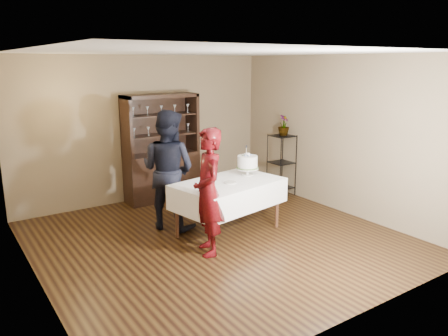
{
  "coord_description": "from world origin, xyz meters",
  "views": [
    {
      "loc": [
        -3.33,
        -5.08,
        2.57
      ],
      "look_at": [
        0.17,
        0.1,
        1.05
      ],
      "focal_mm": 35.0,
      "sensor_mm": 36.0,
      "label": 1
    }
  ],
  "objects": [
    {
      "name": "wall_right",
      "position": [
        2.5,
        0.0,
        1.35
      ],
      "size": [
        0.02,
        5.0,
        2.7
      ],
      "primitive_type": "cube",
      "color": "#73644A",
      "rests_on": "floor"
    },
    {
      "name": "china_hutch",
      "position": [
        0.2,
        2.25,
        0.66
      ],
      "size": [
        1.4,
        0.48,
        2.0
      ],
      "color": "black",
      "rests_on": "floor"
    },
    {
      "name": "man",
      "position": [
        -0.36,
        0.87,
        0.94
      ],
      "size": [
        1.08,
        1.15,
        1.87
      ],
      "primitive_type": "imported",
      "rotation": [
        0.0,
        0.0,
        2.12
      ],
      "color": "black",
      "rests_on": "floor"
    },
    {
      "name": "floor",
      "position": [
        0.0,
        0.0,
        0.0
      ],
      "size": [
        5.0,
        5.0,
        0.0
      ],
      "primitive_type": "plane",
      "color": "black",
      "rests_on": "ground"
    },
    {
      "name": "woman",
      "position": [
        -0.36,
        -0.31,
        0.87
      ],
      "size": [
        0.59,
        0.73,
        1.74
      ],
      "primitive_type": "imported",
      "rotation": [
        0.0,
        0.0,
        -1.89
      ],
      "color": "#36040B",
      "rests_on": "floor"
    },
    {
      "name": "ceiling",
      "position": [
        0.0,
        0.0,
        2.7
      ],
      "size": [
        5.0,
        5.0,
        0.0
      ],
      "primitive_type": "plane",
      "rotation": [
        3.14,
        0.0,
        0.0
      ],
      "color": "silver",
      "rests_on": "back_wall"
    },
    {
      "name": "plate_near",
      "position": [
        0.26,
        0.07,
        0.82
      ],
      "size": [
        0.2,
        0.2,
        0.01
      ],
      "primitive_type": "cylinder",
      "rotation": [
        0.0,
        0.0,
        -0.05
      ],
      "color": "silver",
      "rests_on": "cake_table"
    },
    {
      "name": "potted_plant",
      "position": [
        2.31,
        1.2,
        1.38
      ],
      "size": [
        0.3,
        0.3,
        0.39
      ],
      "primitive_type": "imported",
      "rotation": [
        0.0,
        0.0,
        0.48
      ],
      "color": "#4F6F35",
      "rests_on": "plant_etagere"
    },
    {
      "name": "back_wall",
      "position": [
        0.0,
        2.5,
        1.35
      ],
      "size": [
        5.0,
        0.02,
        2.7
      ],
      "primitive_type": "cube",
      "color": "#73644A",
      "rests_on": "floor"
    },
    {
      "name": "cake",
      "position": [
        0.76,
        0.31,
        1.01
      ],
      "size": [
        0.42,
        0.42,
        0.49
      ],
      "rotation": [
        0.0,
        0.0,
        -0.4
      ],
      "color": "silver",
      "rests_on": "cake_table"
    },
    {
      "name": "cake_table",
      "position": [
        0.29,
        0.15,
        0.62
      ],
      "size": [
        1.77,
        1.27,
        0.81
      ],
      "rotation": [
        0.0,
        0.0,
        0.18
      ],
      "color": "white",
      "rests_on": "floor"
    },
    {
      "name": "plate_far",
      "position": [
        0.1,
        0.41,
        0.82
      ],
      "size": [
        0.23,
        0.23,
        0.01
      ],
      "primitive_type": "cylinder",
      "rotation": [
        0.0,
        0.0,
        0.23
      ],
      "color": "silver",
      "rests_on": "cake_table"
    },
    {
      "name": "wall_left",
      "position": [
        -2.5,
        0.0,
        1.35
      ],
      "size": [
        0.02,
        5.0,
        2.7
      ],
      "primitive_type": "cube",
      "color": "#73644A",
      "rests_on": "floor"
    },
    {
      "name": "plant_etagere",
      "position": [
        2.28,
        1.2,
        0.65
      ],
      "size": [
        0.42,
        0.42,
        1.2
      ],
      "color": "black",
      "rests_on": "floor"
    }
  ]
}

